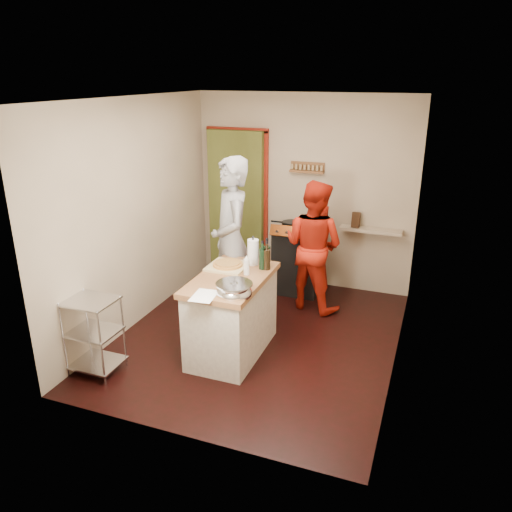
# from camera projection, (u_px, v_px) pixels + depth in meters

# --- Properties ---
(floor) EXTENTS (3.50, 3.50, 0.00)m
(floor) POSITION_uv_depth(u_px,v_px,m) (258.00, 337.00, 5.67)
(floor) COLOR black
(floor) RESTS_ON ground
(back_wall) EXTENTS (3.00, 0.44, 2.60)m
(back_wall) POSITION_uv_depth(u_px,v_px,m) (260.00, 200.00, 7.05)
(back_wall) COLOR tan
(back_wall) RESTS_ON ground
(left_wall) EXTENTS (0.04, 3.50, 2.60)m
(left_wall) POSITION_uv_depth(u_px,v_px,m) (136.00, 215.00, 5.71)
(left_wall) COLOR tan
(left_wall) RESTS_ON ground
(right_wall) EXTENTS (0.04, 3.50, 2.60)m
(right_wall) POSITION_uv_depth(u_px,v_px,m) (407.00, 244.00, 4.72)
(right_wall) COLOR tan
(right_wall) RESTS_ON ground
(ceiling) EXTENTS (3.00, 3.50, 0.02)m
(ceiling) POSITION_uv_depth(u_px,v_px,m) (259.00, 97.00, 4.76)
(ceiling) COLOR white
(ceiling) RESTS_ON back_wall
(stove) EXTENTS (0.60, 0.63, 1.00)m
(stove) POSITION_uv_depth(u_px,v_px,m) (298.00, 260.00, 6.75)
(stove) COLOR black
(stove) RESTS_ON ground
(wire_shelving) EXTENTS (0.48, 0.40, 0.80)m
(wire_shelving) POSITION_uv_depth(u_px,v_px,m) (94.00, 332.00, 4.88)
(wire_shelving) COLOR silver
(wire_shelving) RESTS_ON ground
(island) EXTENTS (0.71, 1.25, 1.18)m
(island) POSITION_uv_depth(u_px,v_px,m) (232.00, 313.00, 5.22)
(island) COLOR beige
(island) RESTS_ON ground
(person_stripe) EXTENTS (0.80, 0.86, 1.97)m
(person_stripe) POSITION_uv_depth(u_px,v_px,m) (231.00, 242.00, 5.79)
(person_stripe) COLOR #BBBBC0
(person_stripe) RESTS_ON ground
(person_red) EXTENTS (0.94, 0.83, 1.64)m
(person_red) POSITION_uv_depth(u_px,v_px,m) (313.00, 246.00, 6.16)
(person_red) COLOR #B01B0B
(person_red) RESTS_ON ground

